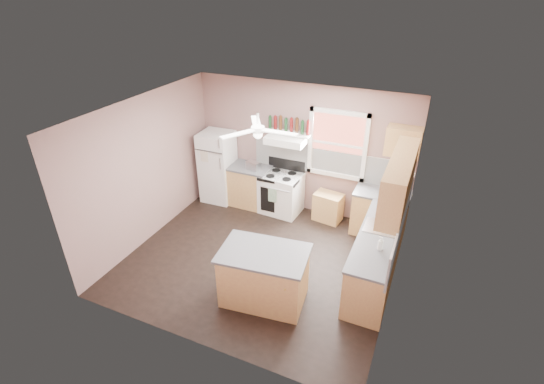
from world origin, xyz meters
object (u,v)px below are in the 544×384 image
at_px(refrigerator, 218,167).
at_px(cart, 328,208).
at_px(island, 264,277).
at_px(stove, 281,193).
at_px(toaster, 253,166).

height_order(refrigerator, cart, refrigerator).
bearing_deg(refrigerator, island, -50.15).
distance_m(refrigerator, island, 3.37).
bearing_deg(refrigerator, stove, -0.68).
xyz_separation_m(refrigerator, stove, (1.48, 0.04, -0.35)).
xyz_separation_m(refrigerator, island, (2.25, -2.48, -0.35)).
height_order(refrigerator, stove, refrigerator).
distance_m(stove, cart, 1.03).
relative_size(refrigerator, island, 1.27).
relative_size(toaster, cart, 0.50).
bearing_deg(toaster, refrigerator, -170.86).
xyz_separation_m(stove, cart, (1.01, 0.07, -0.15)).
relative_size(refrigerator, cart, 2.83).
xyz_separation_m(stove, island, (0.77, -2.53, 0.00)).
distance_m(cart, island, 2.61).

